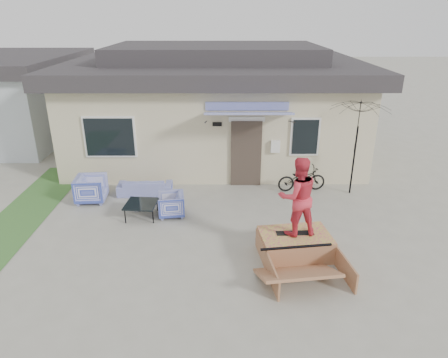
{
  "coord_description": "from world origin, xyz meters",
  "views": [
    {
      "loc": [
        0.27,
        -7.51,
        5.14
      ],
      "look_at": [
        0.3,
        1.8,
        1.3
      ],
      "focal_mm": 32.45,
      "sensor_mm": 36.0,
      "label": 1
    }
  ],
  "objects_px": {
    "armchair_right": "(171,203)",
    "patio_umbrella": "(357,138)",
    "loveseat": "(145,184)",
    "skateboard": "(295,233)",
    "skate_ramp": "(295,245)",
    "bicycle": "(302,176)",
    "skater": "(298,195)",
    "coffee_table": "(142,210)",
    "armchair_left": "(91,188)"
  },
  "relations": [
    {
      "from": "armchair_right",
      "to": "patio_umbrella",
      "type": "distance_m",
      "value": 5.68
    },
    {
      "from": "loveseat",
      "to": "skateboard",
      "type": "xyz_separation_m",
      "value": [
        4.0,
        -3.33,
        0.23
      ]
    },
    {
      "from": "loveseat",
      "to": "skate_ramp",
      "type": "relative_size",
      "value": 0.79
    },
    {
      "from": "loveseat",
      "to": "skate_ramp",
      "type": "xyz_separation_m",
      "value": [
        4.0,
        -3.38,
        -0.06
      ]
    },
    {
      "from": "armchair_right",
      "to": "skateboard",
      "type": "xyz_separation_m",
      "value": [
        3.03,
        -1.91,
        0.19
      ]
    },
    {
      "from": "bicycle",
      "to": "skater",
      "type": "height_order",
      "value": "skater"
    },
    {
      "from": "coffee_table",
      "to": "skate_ramp",
      "type": "bearing_deg",
      "value": -26.04
    },
    {
      "from": "loveseat",
      "to": "armchair_right",
      "type": "xyz_separation_m",
      "value": [
        0.96,
        -1.42,
        0.03
      ]
    },
    {
      "from": "skate_ramp",
      "to": "skateboard",
      "type": "distance_m",
      "value": 0.29
    },
    {
      "from": "loveseat",
      "to": "bicycle",
      "type": "bearing_deg",
      "value": -179.37
    },
    {
      "from": "armchair_left",
      "to": "skate_ramp",
      "type": "bearing_deg",
      "value": -121.72
    },
    {
      "from": "coffee_table",
      "to": "bicycle",
      "type": "bearing_deg",
      "value": 20.58
    },
    {
      "from": "armchair_right",
      "to": "bicycle",
      "type": "height_order",
      "value": "bicycle"
    },
    {
      "from": "loveseat",
      "to": "armchair_left",
      "type": "height_order",
      "value": "armchair_left"
    },
    {
      "from": "loveseat",
      "to": "coffee_table",
      "type": "height_order",
      "value": "loveseat"
    },
    {
      "from": "coffee_table",
      "to": "patio_umbrella",
      "type": "relative_size",
      "value": 0.37
    },
    {
      "from": "bicycle",
      "to": "skater",
      "type": "distance_m",
      "value": 3.78
    },
    {
      "from": "armchair_left",
      "to": "armchair_right",
      "type": "xyz_separation_m",
      "value": [
        2.42,
        -0.91,
        -0.07
      ]
    },
    {
      "from": "armchair_left",
      "to": "skater",
      "type": "height_order",
      "value": "skater"
    },
    {
      "from": "armchair_left",
      "to": "skater",
      "type": "distance_m",
      "value": 6.23
    },
    {
      "from": "skate_ramp",
      "to": "skateboard",
      "type": "xyz_separation_m",
      "value": [
        -0.01,
        0.05,
        0.29
      ]
    },
    {
      "from": "skate_ramp",
      "to": "skater",
      "type": "relative_size",
      "value": 1.15
    },
    {
      "from": "armchair_left",
      "to": "skater",
      "type": "xyz_separation_m",
      "value": [
        5.46,
        -2.82,
        1.05
      ]
    },
    {
      "from": "loveseat",
      "to": "armchair_left",
      "type": "relative_size",
      "value": 1.91
    },
    {
      "from": "armchair_left",
      "to": "skateboard",
      "type": "height_order",
      "value": "armchair_left"
    },
    {
      "from": "patio_umbrella",
      "to": "coffee_table",
      "type": "bearing_deg",
      "value": -165.72
    },
    {
      "from": "armchair_left",
      "to": "skate_ramp",
      "type": "xyz_separation_m",
      "value": [
        5.46,
        -2.87,
        -0.17
      ]
    },
    {
      "from": "loveseat",
      "to": "patio_umbrella",
      "type": "xyz_separation_m",
      "value": [
        6.27,
        0.04,
        1.43
      ]
    },
    {
      "from": "loveseat",
      "to": "armchair_right",
      "type": "height_order",
      "value": "armchair_right"
    },
    {
      "from": "bicycle",
      "to": "skateboard",
      "type": "xyz_separation_m",
      "value": [
        -0.81,
        -3.56,
        0.07
      ]
    },
    {
      "from": "bicycle",
      "to": "skateboard",
      "type": "bearing_deg",
      "value": 159.68
    },
    {
      "from": "skate_ramp",
      "to": "bicycle",
      "type": "bearing_deg",
      "value": 69.87
    },
    {
      "from": "skater",
      "to": "bicycle",
      "type": "bearing_deg",
      "value": -113.52
    },
    {
      "from": "patio_umbrella",
      "to": "skateboard",
      "type": "bearing_deg",
      "value": -124.0
    },
    {
      "from": "armchair_left",
      "to": "patio_umbrella",
      "type": "bearing_deg",
      "value": -89.9
    },
    {
      "from": "armchair_right",
      "to": "patio_umbrella",
      "type": "bearing_deg",
      "value": 97.44
    },
    {
      "from": "coffee_table",
      "to": "skate_ramp",
      "type": "xyz_separation_m",
      "value": [
        3.83,
        -1.87,
        0.06
      ]
    },
    {
      "from": "coffee_table",
      "to": "loveseat",
      "type": "bearing_deg",
      "value": 96.47
    },
    {
      "from": "armchair_left",
      "to": "skateboard",
      "type": "distance_m",
      "value": 6.14
    },
    {
      "from": "bicycle",
      "to": "skate_ramp",
      "type": "distance_m",
      "value": 3.7
    },
    {
      "from": "armchair_left",
      "to": "skate_ramp",
      "type": "relative_size",
      "value": 0.41
    },
    {
      "from": "skateboard",
      "to": "skater",
      "type": "relative_size",
      "value": 0.47
    },
    {
      "from": "patio_umbrella",
      "to": "skate_ramp",
      "type": "height_order",
      "value": "patio_umbrella"
    },
    {
      "from": "armchair_right",
      "to": "skate_ramp",
      "type": "xyz_separation_m",
      "value": [
        3.04,
        -1.96,
        -0.09
      ]
    },
    {
      "from": "bicycle",
      "to": "skater",
      "type": "bearing_deg",
      "value": 159.68
    },
    {
      "from": "armchair_left",
      "to": "skateboard",
      "type": "relative_size",
      "value": 1.01
    },
    {
      "from": "coffee_table",
      "to": "armchair_left",
      "type": "bearing_deg",
      "value": 148.61
    },
    {
      "from": "skateboard",
      "to": "skater",
      "type": "xyz_separation_m",
      "value": [
        -0.0,
        0.0,
        0.93
      ]
    },
    {
      "from": "armchair_right",
      "to": "skater",
      "type": "bearing_deg",
      "value": 49.83
    },
    {
      "from": "skateboard",
      "to": "skater",
      "type": "height_order",
      "value": "skater"
    }
  ]
}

